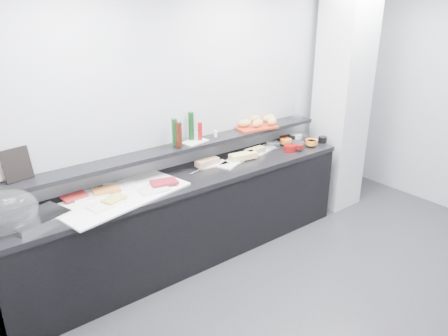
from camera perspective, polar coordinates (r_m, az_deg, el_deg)
ground at (r=4.07m, az=18.82°, el=-17.89°), size 5.00×5.00×0.00m
back_wall at (r=4.66m, az=0.19°, el=7.25°), size 5.00×0.02×2.70m
column at (r=5.48m, az=15.12°, el=8.70°), size 0.50×0.50×2.70m
buffet_cabinet at (r=4.39m, az=-4.62°, el=-6.78°), size 3.60×0.60×0.85m
counter_top at (r=4.20m, az=-4.80°, el=-1.37°), size 3.62×0.62×0.05m
wall_shelf at (r=4.24m, az=-6.21°, el=2.54°), size 3.60×0.25×0.04m
cloche_base at (r=3.66m, az=-23.23°, el=-6.06°), size 0.50×0.41×0.04m
cloche_dome at (r=3.59m, az=-26.59°, el=-5.30°), size 0.53×0.40×0.34m
linen_runner at (r=3.85m, az=-13.28°, el=-3.58°), size 1.23×0.76×0.01m
platter_meat_a at (r=3.91m, az=-16.97°, el=-3.32°), size 0.33×0.25×0.01m
food_meat_a at (r=3.87m, az=-18.97°, el=-3.52°), size 0.21×0.14×0.02m
platter_salmon at (r=4.00m, az=-13.55°, el=-2.37°), size 0.32×0.27×0.01m
food_salmon at (r=3.92m, az=-15.11°, el=-2.78°), size 0.25×0.18×0.02m
platter_cheese at (r=3.70m, az=-15.27°, el=-4.62°), size 0.30×0.23×0.01m
food_cheese at (r=3.73m, az=-14.15°, el=-3.93°), size 0.22×0.18×0.02m
platter_meat_b at (r=3.88m, az=-9.14°, el=-2.79°), size 0.27×0.20×0.01m
food_meat_b at (r=3.97m, az=-7.83°, el=-1.85°), size 0.27×0.20×0.02m
sandwich_plate_left at (r=4.44m, az=-1.59°, el=0.47°), size 0.34×0.19×0.01m
sandwich_food_left at (r=4.40m, az=-2.22°, el=0.78°), size 0.26×0.11×0.06m
tongs_left at (r=4.24m, az=-3.72°, el=-0.45°), size 0.16×0.05×0.01m
sandwich_plate_mid at (r=4.48m, az=0.99°, el=0.69°), size 0.39×0.28×0.01m
sandwich_food_mid at (r=4.56m, az=2.52°, el=1.57°), size 0.31×0.15×0.06m
tongs_mid at (r=4.43m, az=2.07°, el=0.58°), size 0.16×0.05×0.01m
sandwich_plate_right at (r=4.87m, az=5.00°, el=2.36°), size 0.39×0.25×0.01m
sandwich_food_right at (r=4.72m, az=4.06°, el=2.24°), size 0.25×0.11×0.06m
tongs_right at (r=4.73m, az=4.00°, el=1.96°), size 0.16×0.04×0.01m
bowl_glass_fruit at (r=4.94m, az=6.40°, el=2.93°), size 0.22×0.22×0.07m
fill_glass_fruit at (r=5.07m, az=8.07°, el=3.50°), size 0.13×0.13×0.05m
bowl_black_jam at (r=5.20m, az=8.54°, el=3.79°), size 0.17×0.17×0.07m
fill_black_jam at (r=5.16m, az=7.83°, el=3.82°), size 0.13×0.13×0.05m
bowl_glass_cream at (r=5.30m, az=9.88°, el=4.06°), size 0.24×0.24×0.07m
fill_glass_cream at (r=5.28m, az=9.35°, el=4.14°), size 0.18×0.18×0.05m
bowl_red_jam at (r=4.88m, az=8.59°, el=2.59°), size 0.17×0.17×0.07m
fill_red_jam at (r=4.91m, az=9.71°, el=2.76°), size 0.10×0.10×0.05m
bowl_glass_salmon at (r=5.00m, az=9.44°, el=2.99°), size 0.22×0.22×0.07m
fill_glass_salmon at (r=5.10m, az=11.36°, el=3.39°), size 0.15×0.15×0.05m
bowl_black_fruit at (r=5.25m, az=12.76°, el=3.64°), size 0.13×0.13×0.07m
fill_black_fruit at (r=5.06m, az=11.29°, el=3.25°), size 0.12×0.12×0.05m
framed_print at (r=3.78m, az=-25.43°, el=0.42°), size 0.23×0.11×0.26m
condiment_tray at (r=4.35m, az=-3.87°, el=3.46°), size 0.28×0.20×0.01m
bottle_green_a at (r=4.21m, az=-6.44°, el=4.70°), size 0.07×0.07×0.26m
bottle_brown at (r=4.16m, az=-5.92°, el=4.36°), size 0.06×0.06×0.24m
bottle_green_b at (r=4.36m, az=-4.31°, el=5.50°), size 0.06×0.06×0.28m
bottle_hot at (r=4.35m, az=-3.14°, el=4.81°), size 0.06×0.06×0.18m
shaker_salt at (r=4.40m, az=-3.53°, el=4.24°), size 0.04×0.04×0.07m
shaker_pepper at (r=4.45m, az=-1.11°, el=4.50°), size 0.04×0.04×0.07m
bread_tray at (r=4.84m, az=4.00°, el=5.42°), size 0.49×0.38×0.02m
bread_roll_nw at (r=4.78m, az=2.71°, el=5.87°), size 0.16×0.12×0.08m
bread_roll_n at (r=4.95m, az=4.14°, el=6.40°), size 0.14×0.12×0.08m
bread_roll_ne at (r=5.01m, az=5.97°, el=6.52°), size 0.17×0.12×0.08m
bread_roll_s at (r=4.77m, az=4.30°, el=5.80°), size 0.13×0.10×0.08m
bread_roll_se at (r=4.86m, az=6.30°, el=6.03°), size 0.14×0.10×0.08m
bread_roll_midw at (r=4.80m, az=4.52°, el=5.88°), size 0.13×0.09×0.08m
bread_roll_mide at (r=4.97m, az=5.90°, el=6.41°), size 0.18×0.15×0.08m
carafe at (r=5.20m, az=9.57°, el=7.92°), size 0.13×0.13×0.30m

